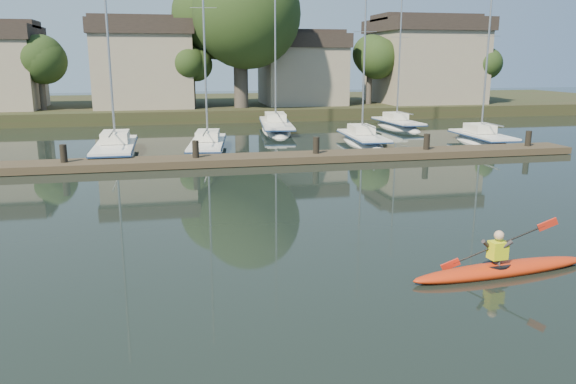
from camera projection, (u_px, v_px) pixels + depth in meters
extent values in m
plane|color=black|center=(344.00, 258.00, 14.43)|extent=(160.00, 160.00, 0.00)
ellipsoid|color=#B5330D|center=(502.00, 270.00, 13.34)|extent=(4.82, 1.11, 0.36)
cylinder|color=black|center=(496.00, 266.00, 13.27)|extent=(0.78, 0.78, 0.10)
imported|color=#2B272A|center=(498.00, 251.00, 13.18)|extent=(0.28, 0.40, 1.04)
cube|color=#C8D414|center=(498.00, 250.00, 13.18)|extent=(0.43, 0.34, 0.42)
sphere|color=tan|center=(499.00, 235.00, 13.09)|extent=(0.23, 0.23, 0.23)
cube|color=#453727|center=(257.00, 159.00, 27.70)|extent=(34.00, 2.00, 0.35)
cylinder|color=black|center=(64.00, 164.00, 25.83)|extent=(0.32, 0.32, 1.80)
cylinder|color=black|center=(196.00, 159.00, 27.06)|extent=(0.32, 0.32, 1.80)
cylinder|color=black|center=(316.00, 155.00, 28.29)|extent=(0.32, 0.32, 1.80)
cylinder|color=black|center=(426.00, 151.00, 29.52)|extent=(0.32, 0.32, 1.80)
cylinder|color=black|center=(527.00, 147.00, 30.75)|extent=(0.32, 0.32, 1.80)
ellipsoid|color=white|center=(116.00, 161.00, 30.19)|extent=(2.09, 8.43, 1.88)
cube|color=white|center=(115.00, 145.00, 29.99)|extent=(1.99, 6.91, 0.14)
cube|color=navy|center=(115.00, 146.00, 30.01)|extent=(2.07, 7.08, 0.08)
cube|color=silver|center=(115.00, 137.00, 30.38)|extent=(1.39, 2.36, 0.55)
cylinder|color=#9EA0A5|center=(107.00, 28.00, 28.85)|extent=(0.12, 0.12, 11.90)
cylinder|color=#9EA0A5|center=(112.00, 133.00, 28.60)|extent=(0.08, 3.20, 0.08)
ellipsoid|color=white|center=(208.00, 156.00, 31.54)|extent=(2.99, 8.17, 1.69)
cube|color=white|center=(207.00, 142.00, 31.36)|extent=(2.69, 6.73, 0.12)
cube|color=navy|center=(207.00, 143.00, 31.38)|extent=(2.79, 6.90, 0.07)
cube|color=silver|center=(208.00, 135.00, 31.75)|extent=(1.55, 2.39, 0.49)
cylinder|color=#9EA0A5|center=(204.00, 35.00, 30.26)|extent=(0.11, 0.11, 11.53)
cylinder|color=#9EA0A5|center=(205.00, 132.00, 30.03)|extent=(0.50, 3.01, 0.07)
cylinder|color=#9EA0A5|center=(203.00, 8.00, 29.94)|extent=(1.41, 0.23, 0.03)
ellipsoid|color=white|center=(363.00, 148.00, 34.37)|extent=(2.24, 7.19, 1.69)
cube|color=white|center=(363.00, 135.00, 34.19)|extent=(2.09, 5.91, 0.12)
cube|color=navy|center=(363.00, 136.00, 34.20)|extent=(2.16, 6.06, 0.07)
cube|color=silver|center=(361.00, 129.00, 34.52)|extent=(1.35, 2.05, 0.49)
cylinder|color=#9EA0A5|center=(364.00, 52.00, 33.26)|extent=(0.11, 0.11, 9.77)
cylinder|color=#9EA0A5|center=(368.00, 126.00, 33.00)|extent=(0.22, 2.70, 0.07)
cylinder|color=#9EA0A5|center=(365.00, 32.00, 32.99)|extent=(1.42, 0.10, 0.03)
ellipsoid|color=white|center=(482.00, 148.00, 34.49)|extent=(2.16, 6.59, 1.77)
cube|color=white|center=(483.00, 135.00, 34.30)|extent=(2.03, 5.42, 0.13)
cube|color=navy|center=(483.00, 136.00, 34.31)|extent=(2.11, 5.55, 0.07)
cube|color=silver|center=(480.00, 128.00, 34.59)|extent=(1.36, 1.87, 0.51)
cylinder|color=#9EA0A5|center=(487.00, 55.00, 33.40)|extent=(0.11, 0.11, 9.34)
cylinder|color=#9EA0A5|center=(492.00, 124.00, 33.19)|extent=(0.15, 2.49, 0.07)
cylinder|color=#9EA0A5|center=(489.00, 36.00, 33.14)|extent=(1.49, 0.07, 0.03)
ellipsoid|color=white|center=(276.00, 135.00, 40.59)|extent=(3.29, 10.18, 1.90)
cube|color=white|center=(276.00, 123.00, 40.38)|extent=(2.98, 8.38, 0.14)
cube|color=navy|center=(276.00, 124.00, 40.40)|extent=(3.08, 8.59, 0.08)
cube|color=silver|center=(275.00, 117.00, 40.88)|extent=(1.73, 2.95, 0.55)
cylinder|color=#9EA0A5|center=(275.00, 21.00, 39.05)|extent=(0.12, 0.12, 14.00)
cylinder|color=#9EA0A5|center=(277.00, 114.00, 38.75)|extent=(0.54, 3.78, 0.08)
ellipsoid|color=white|center=(397.00, 132.00, 42.39)|extent=(2.18, 7.18, 1.69)
cube|color=white|center=(398.00, 121.00, 42.20)|extent=(2.04, 5.90, 0.12)
cube|color=navy|center=(398.00, 122.00, 42.22)|extent=(2.11, 6.05, 0.07)
cube|color=silver|center=(396.00, 116.00, 42.53)|extent=(1.33, 2.04, 0.49)
cylinder|color=#9EA0A5|center=(400.00, 54.00, 41.27)|extent=(0.11, 0.11, 9.77)
cylinder|color=#9EA0A5|center=(405.00, 113.00, 41.04)|extent=(0.19, 2.70, 0.07)
cylinder|color=#9EA0A5|center=(400.00, 37.00, 41.00)|extent=(1.42, 0.09, 0.03)
cube|color=#263018|center=(210.00, 106.00, 56.17)|extent=(90.00, 24.00, 1.00)
cube|color=gray|center=(144.00, 71.00, 48.43)|extent=(8.00, 8.00, 6.00)
cube|color=#2F2622|center=(142.00, 28.00, 47.60)|extent=(8.40, 8.40, 1.20)
cube|color=gray|center=(302.00, 76.00, 51.42)|extent=(7.00, 7.00, 5.00)
cube|color=#2F2622|center=(302.00, 41.00, 50.70)|extent=(7.35, 7.35, 1.20)
cube|color=gray|center=(423.00, 68.00, 53.70)|extent=(9.00, 9.00, 6.50)
cube|color=#2F2622|center=(426.00, 26.00, 52.82)|extent=(9.45, 9.45, 1.20)
cylinder|color=#4B433C|center=(241.00, 78.00, 47.33)|extent=(1.20, 1.20, 5.00)
sphere|color=black|center=(240.00, 16.00, 46.18)|extent=(8.50, 8.50, 8.50)
cylinder|color=#4B433C|center=(42.00, 91.00, 45.23)|extent=(0.48, 0.48, 3.00)
sphere|color=black|center=(39.00, 59.00, 44.66)|extent=(3.40, 3.40, 3.40)
cylinder|color=#4B433C|center=(193.00, 91.00, 47.24)|extent=(0.38, 0.38, 2.80)
sphere|color=black|center=(192.00, 64.00, 46.73)|extent=(2.72, 2.72, 2.72)
cylinder|color=#4B433C|center=(369.00, 86.00, 51.43)|extent=(0.50, 0.50, 3.20)
sphere|color=black|center=(370.00, 57.00, 50.82)|extent=(3.57, 3.57, 3.57)
cylinder|color=#4B433C|center=(476.00, 89.00, 52.12)|extent=(0.41, 0.41, 2.60)
sphere|color=black|center=(478.00, 66.00, 51.62)|extent=(2.89, 2.89, 2.89)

